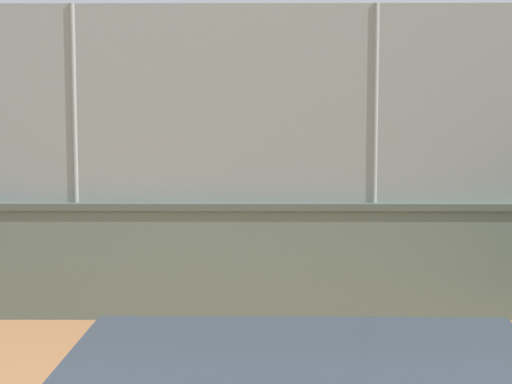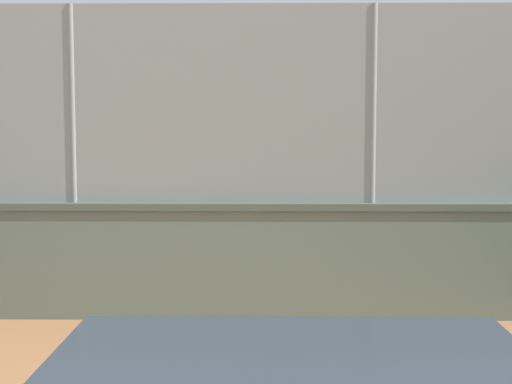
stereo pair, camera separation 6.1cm
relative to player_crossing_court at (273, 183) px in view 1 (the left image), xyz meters
name	(u,v)px [view 1 (the left image)]	position (x,y,z in m)	size (l,w,h in m)	color
ground_plane	(316,209)	(-1.12, -4.56, -1.03)	(260.00, 260.00, 0.00)	#A36B42
perimeter_wall	(373,259)	(-1.06, 6.05, -0.36)	(27.34, 0.50, 1.32)	slate
fence_panel_on_wall	(375,104)	(-1.06, 6.05, 1.39)	(26.86, 0.22, 2.20)	gray
player_crossing_court	(273,183)	(0.00, 0.00, 0.00)	(0.91, 1.04, 1.73)	#B2B2B2
player_at_service_line	(188,184)	(1.83, -1.95, -0.18)	(0.71, 1.15, 1.46)	#591919
sports_ball	(232,160)	(0.76, 0.58, 0.48)	(0.14, 0.14, 0.14)	#3399D8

